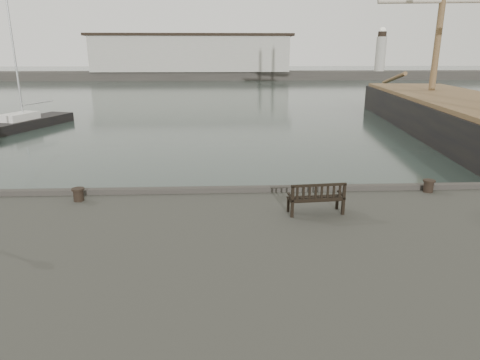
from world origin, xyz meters
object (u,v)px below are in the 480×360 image
at_px(bollard_left, 78,195).
at_px(bollard_right, 429,186).
at_px(bench, 316,204).
at_px(yacht_d, 29,125).

height_order(bollard_left, bollard_right, bollard_right).
distance_m(bench, yacht_d, 32.53).
bearing_deg(yacht_d, bollard_right, -26.10).
xyz_separation_m(bollard_left, yacht_d, (-11.98, 24.33, -1.55)).
bearing_deg(bollard_right, bench, -156.98).
height_order(bench, bollard_right, bench).
height_order(bollard_left, yacht_d, yacht_d).
xyz_separation_m(bollard_right, yacht_d, (-24.13, 23.97, -1.55)).
bearing_deg(bollard_left, yacht_d, 116.22).
bearing_deg(bench, bollard_left, 163.30).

